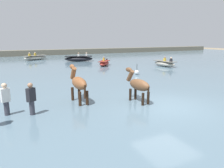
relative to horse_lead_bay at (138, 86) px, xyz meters
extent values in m
plane|color=#84755B|center=(0.88, -1.10, -1.13)|extent=(120.00, 120.00, 0.00)
cube|color=slate|center=(0.88, 8.90, -0.96)|extent=(90.00, 90.00, 0.33)
ellipsoid|color=brown|center=(0.01, -0.07, 0.05)|extent=(0.59, 1.38, 0.53)
cylinder|color=black|center=(-0.20, 0.37, -0.67)|extent=(0.12, 0.12, 0.91)
cylinder|color=black|center=(0.12, 0.41, -0.67)|extent=(0.12, 0.12, 0.91)
cylinder|color=black|center=(-0.10, -0.56, -0.67)|extent=(0.12, 0.12, 0.91)
cylinder|color=black|center=(0.22, -0.52, -0.67)|extent=(0.12, 0.12, 0.91)
cylinder|color=brown|center=(-0.07, 0.62, 0.38)|extent=(0.26, 0.51, 0.61)
ellipsoid|color=brown|center=(-0.08, 0.76, 0.66)|extent=(0.24, 0.48, 0.23)
cylinder|color=black|center=(0.07, -0.71, -0.20)|extent=(0.09, 0.09, 0.57)
ellipsoid|color=brown|center=(-2.53, 1.16, 0.14)|extent=(0.58, 1.47, 0.58)
cylinder|color=black|center=(-2.74, 1.65, -0.64)|extent=(0.13, 0.13, 0.98)
cylinder|color=black|center=(-2.39, 1.67, -0.64)|extent=(0.13, 0.13, 0.98)
cylinder|color=black|center=(-2.68, 0.64, -0.64)|extent=(0.13, 0.13, 0.98)
cylinder|color=black|center=(-2.33, 0.66, -0.64)|extent=(0.13, 0.13, 0.98)
cylinder|color=brown|center=(-2.58, 1.91, 0.50)|extent=(0.26, 0.54, 0.66)
ellipsoid|color=brown|center=(-2.59, 2.05, 0.80)|extent=(0.23, 0.50, 0.25)
cylinder|color=black|center=(-2.49, 0.47, -0.13)|extent=(0.09, 0.09, 0.62)
ellipsoid|color=#BC382D|center=(4.14, 13.10, -0.56)|extent=(2.20, 2.44, 0.49)
cube|color=maroon|center=(4.14, 13.10, -0.29)|extent=(2.11, 2.34, 0.04)
cube|color=black|center=(4.86, 14.00, -0.22)|extent=(0.20, 0.19, 0.18)
cube|color=gold|center=(4.10, 13.13, -0.12)|extent=(0.30, 0.32, 0.30)
sphere|color=#A37556|center=(4.10, 13.13, 0.12)|extent=(0.18, 0.18, 0.18)
ellipsoid|color=#B2AD9E|center=(9.84, 9.68, -0.53)|extent=(1.19, 2.99, 0.55)
cube|color=slate|center=(9.84, 9.68, -0.23)|extent=(1.14, 2.87, 0.04)
cube|color=#232328|center=(10.01, 8.87, -0.06)|extent=(0.20, 0.27, 0.30)
sphere|color=beige|center=(10.01, 8.87, 0.18)|extent=(0.18, 0.18, 0.18)
cube|color=gold|center=(9.85, 9.68, -0.06)|extent=(0.20, 0.27, 0.30)
sphere|color=#A37556|center=(9.85, 9.68, 0.18)|extent=(0.18, 0.18, 0.18)
ellipsoid|color=black|center=(2.96, 18.82, -0.48)|extent=(3.91, 2.32, 0.65)
cube|color=black|center=(2.96, 18.82, -0.14)|extent=(3.75, 2.23, 0.04)
cube|color=white|center=(3.96, 18.53, 0.03)|extent=(0.30, 0.25, 0.30)
sphere|color=beige|center=(3.96, 18.53, 0.27)|extent=(0.18, 0.18, 0.18)
cube|color=white|center=(2.91, 18.67, 0.03)|extent=(0.30, 0.25, 0.30)
sphere|color=#A37556|center=(2.91, 18.67, 0.27)|extent=(0.18, 0.18, 0.18)
ellipsoid|color=#B2AD9E|center=(-2.00, 23.41, -0.51)|extent=(3.56, 2.43, 0.58)
cube|color=slate|center=(-2.00, 23.41, -0.21)|extent=(3.42, 2.34, 0.04)
cube|color=gold|center=(-2.80, 22.86, -0.04)|extent=(0.31, 0.27, 0.30)
sphere|color=beige|center=(-2.80, 22.86, 0.20)|extent=(0.18, 0.18, 0.18)
cube|color=gold|center=(-2.01, 23.43, -0.04)|extent=(0.31, 0.27, 0.30)
sphere|color=beige|center=(-2.01, 23.43, 0.20)|extent=(0.18, 0.18, 0.18)
cylinder|color=#383842|center=(-5.63, 0.83, -0.69)|extent=(0.20, 0.20, 0.88)
cube|color=white|center=(-5.63, 0.83, 0.02)|extent=(0.37, 0.29, 0.54)
sphere|color=beige|center=(-5.63, 0.83, 0.40)|extent=(0.20, 0.20, 0.20)
cylinder|color=#383842|center=(-4.73, 0.43, -0.69)|extent=(0.20, 0.20, 0.88)
cube|color=#232328|center=(-4.73, 0.43, 0.02)|extent=(0.38, 0.35, 0.54)
sphere|color=#A37556|center=(-4.73, 0.43, 0.40)|extent=(0.20, 0.20, 0.20)
sphere|color=silver|center=(4.16, 6.48, -0.61)|extent=(0.39, 0.39, 0.39)
cylinder|color=black|center=(4.16, 6.48, -0.15)|extent=(0.04, 0.04, 0.51)
cube|color=#605B4C|center=(0.88, 31.89, -0.48)|extent=(80.00, 2.40, 1.30)
camera|label=1|loc=(-5.35, -7.97, 2.18)|focal=33.11mm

